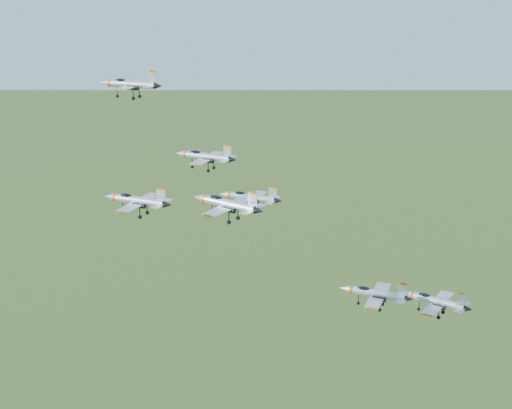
# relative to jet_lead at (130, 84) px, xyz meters

# --- Properties ---
(jet_lead) EXTENTS (13.80, 11.44, 3.69)m
(jet_lead) POSITION_rel_jet_lead_xyz_m (0.00, 0.00, 0.00)
(jet_lead) COLOR silver
(jet_left_high) EXTENTS (11.60, 9.70, 3.10)m
(jet_left_high) POSITION_rel_jet_lead_xyz_m (21.57, -18.63, -8.54)
(jet_left_high) COLOR silver
(jet_right_high) EXTENTS (11.36, 9.47, 3.04)m
(jet_right_high) POSITION_rel_jet_lead_xyz_m (17.84, -38.79, -10.28)
(jet_right_high) COLOR silver
(jet_left_low) EXTENTS (12.77, 10.62, 3.41)m
(jet_left_low) POSITION_rel_jet_lead_xyz_m (25.84, -5.65, -19.49)
(jet_left_low) COLOR silver
(jet_right_low) EXTENTS (13.00, 11.13, 3.57)m
(jet_right_low) POSITION_rel_jet_lead_xyz_m (28.53, -29.17, -12.97)
(jet_right_low) COLOR silver
(jet_trail) EXTENTS (13.20, 10.99, 3.53)m
(jet_trail) POSITION_rel_jet_lead_xyz_m (50.88, -14.37, -32.40)
(jet_trail) COLOR silver
(jet_extra) EXTENTS (13.47, 11.50, 3.69)m
(jet_extra) POSITION_rel_jet_lead_xyz_m (61.31, -4.98, -37.02)
(jet_extra) COLOR silver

